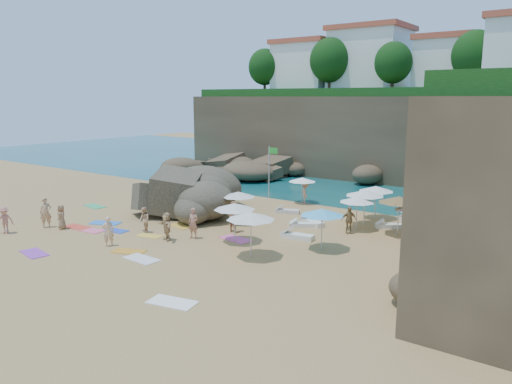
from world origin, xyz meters
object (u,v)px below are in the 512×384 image
Objects in this scene: person_stand_4 at (434,228)px; person_stand_2 at (305,193)px; flag_pole at (270,165)px; parasol_0 at (376,189)px; parasol_2 at (412,208)px; person_stand_6 at (108,231)px; person_stand_1 at (234,216)px; parasol_1 at (302,180)px; person_stand_0 at (46,213)px; person_stand_3 at (349,220)px; person_stand_5 at (204,192)px; lounger_0 at (288,211)px; rock_outcrop at (192,212)px.

person_stand_2 is at bearing -152.54° from person_stand_4.
person_stand_2 is 12.16m from person_stand_4.
flag_pole is 9.62m from parasol_0.
parasol_2 is 1.23× the size of person_stand_6.
person_stand_1 is at bearing -151.28° from parasol_2.
parasol_1 reaches higher than person_stand_0.
person_stand_2 reaches higher than person_stand_3.
person_stand_1 is at bearing -47.35° from person_stand_5.
flag_pole is 2.22× the size of person_stand_1.
lounger_0 is (-5.56, -2.07, -1.89)m from parasol_0.
rock_outcrop is 11.44m from person_stand_3.
person_stand_5 is at bearing 170.41° from lounger_0.
parasol_2 is (14.60, 2.68, 1.76)m from rock_outcrop.
person_stand_5 reaches higher than person_stand_1.
person_stand_4 is at bearing -25.71° from person_stand_0.
person_stand_6 is (6.30, -0.22, -0.13)m from person_stand_0.
person_stand_0 is at bearing -151.18° from lounger_0.
person_stand_4 is (14.34, -5.07, -1.76)m from flag_pole.
person_stand_0 is 1.15× the size of person_stand_2.
person_stand_1 is 1.04× the size of person_stand_4.
parasol_2 reaches higher than person_stand_6.
person_stand_2 is at bearing -74.90° from person_stand_1.
parasol_2 is 10.34m from person_stand_1.
rock_outcrop is at bearing 107.55° from person_stand_2.
person_stand_3 is (6.39, -5.87, -0.01)m from person_stand_2.
person_stand_0 is 6.31m from person_stand_6.
person_stand_2 is (0.26, 0.08, -0.98)m from parasol_1.
person_stand_2 is at bearing 27.97° from person_stand_5.
person_stand_3 is at bearing -117.87° from person_stand_4.
parasol_1 is 1.28× the size of person_stand_3.
person_stand_2 is at bearing 154.62° from parasol_2.
parasol_1 is 1.08× the size of person_stand_5.
person_stand_3 is (-3.27, -1.29, -0.94)m from parasol_2.
parasol_1 reaches higher than person_stand_6.
lounger_0 is at bearing -2.85° from person_stand_0.
parasol_1 reaches higher than person_stand_5.
person_stand_5 reaches higher than person_stand_0.
person_stand_1 is at bearing -124.77° from parasol_0.
parasol_2 is at bearing -10.75° from person_stand_5.
person_stand_3 is (15.77, 9.74, -0.14)m from person_stand_0.
parasol_0 is 6.23m from lounger_0.
person_stand_5 reaches higher than person_stand_3.
person_stand_3 is at bearing -87.64° from parasol_0.
rock_outcrop is 1.84× the size of flag_pole.
parasol_0 is 12.61m from person_stand_5.
person_stand_6 is (-9.29, -14.33, -1.20)m from parasol_0.
person_stand_0 is at bearing -100.77° from person_stand_4.
flag_pole is 2.00× the size of parasol_1.
rock_outcrop is 3.28× the size of parasol_0.
person_stand_2 is 1.01× the size of person_stand_6.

